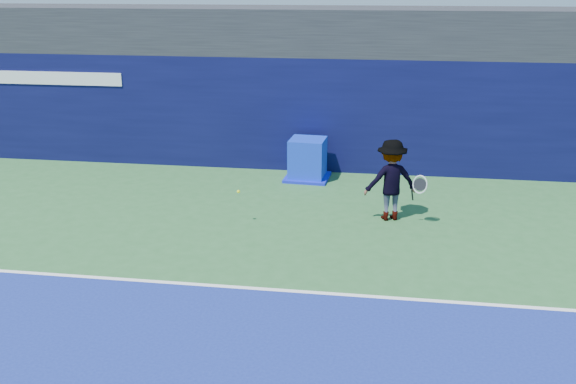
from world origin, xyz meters
The scene contains 6 objects.
baseline centered at (0.00, 3.00, 0.01)m, with size 24.00×0.10×0.01m, color white.
stadium_band centered at (0.00, 11.50, 3.60)m, with size 36.00×3.00×1.20m, color black.
back_wall_assembly centered at (0.00, 10.50, 1.50)m, with size 36.00×1.03×3.00m.
equipment_cart centered at (0.39, 9.34, 0.48)m, with size 1.17×1.17×1.06m.
tennis_player centered at (2.50, 6.69, 0.88)m, with size 1.39×0.96×1.75m.
tennis_ball centered at (-0.65, 5.92, 0.71)m, with size 0.07×0.07×0.07m.
Camera 1 is at (2.25, -6.48, 4.94)m, focal length 40.00 mm.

